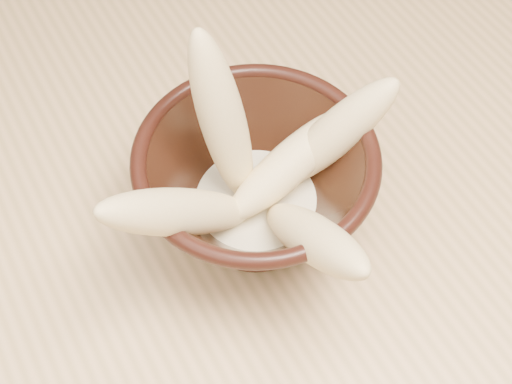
# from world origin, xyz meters

# --- Properties ---
(table) EXTENTS (1.20, 0.80, 0.75)m
(table) POSITION_xyz_m (0.00, 0.00, 0.67)
(table) COLOR #E4B57D
(table) RESTS_ON ground
(bowl) EXTENTS (0.18, 0.18, 0.10)m
(bowl) POSITION_xyz_m (-0.08, 0.02, 0.81)
(bowl) COLOR black
(bowl) RESTS_ON table
(milk_puddle) EXTENTS (0.10, 0.10, 0.01)m
(milk_puddle) POSITION_xyz_m (-0.08, 0.02, 0.78)
(milk_puddle) COLOR beige
(milk_puddle) RESTS_ON bowl
(banana_upright) EXTENTS (0.05, 0.08, 0.16)m
(banana_upright) POSITION_xyz_m (-0.09, 0.04, 0.86)
(banana_upright) COLOR #EDD08C
(banana_upright) RESTS_ON bowl
(banana_left) EXTENTS (0.14, 0.05, 0.13)m
(banana_left) POSITION_xyz_m (-0.15, 0.00, 0.84)
(banana_left) COLOR #EDD08C
(banana_left) RESTS_ON bowl
(banana_right) EXTENTS (0.12, 0.06, 0.12)m
(banana_right) POSITION_xyz_m (-0.01, 0.01, 0.83)
(banana_right) COLOR #EDD08C
(banana_right) RESTS_ON bowl
(banana_across) EXTENTS (0.14, 0.06, 0.06)m
(banana_across) POSITION_xyz_m (-0.05, 0.02, 0.82)
(banana_across) COLOR #EDD08C
(banana_across) RESTS_ON bowl
(banana_front) EXTENTS (0.04, 0.14, 0.12)m
(banana_front) POSITION_xyz_m (-0.07, -0.06, 0.83)
(banana_front) COLOR #EDD08C
(banana_front) RESTS_ON bowl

